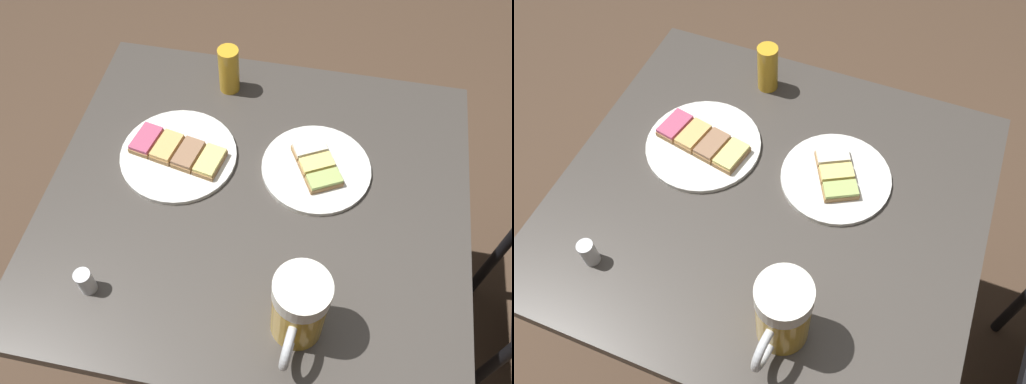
{
  "view_description": "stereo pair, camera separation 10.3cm",
  "coord_description": "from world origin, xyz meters",
  "views": [
    {
      "loc": [
        -0.11,
        0.56,
        1.58
      ],
      "look_at": [
        0.0,
        0.0,
        0.73
      ],
      "focal_mm": 37.64,
      "sensor_mm": 36.0,
      "label": 1
    },
    {
      "loc": [
        -0.21,
        0.53,
        1.58
      ],
      "look_at": [
        0.0,
        0.0,
        0.73
      ],
      "focal_mm": 37.64,
      "sensor_mm": 36.0,
      "label": 2
    }
  ],
  "objects": [
    {
      "name": "cafe_table",
      "position": [
        0.0,
        0.0,
        0.56
      ],
      "size": [
        0.82,
        0.76,
        0.71
      ],
      "color": "black",
      "rests_on": "ground_plane"
    },
    {
      "name": "beer_mug",
      "position": [
        -0.12,
        0.24,
        0.79
      ],
      "size": [
        0.09,
        0.14,
        0.16
      ],
      "color": "gold",
      "rests_on": "cafe_table"
    },
    {
      "name": "salt_shaker",
      "position": [
        0.25,
        0.24,
        0.73
      ],
      "size": [
        0.03,
        0.03,
        0.05
      ],
      "primitive_type": "cylinder",
      "color": "silver",
      "rests_on": "cafe_table"
    },
    {
      "name": "plate_far",
      "position": [
        -0.11,
        -0.09,
        0.71
      ],
      "size": [
        0.22,
        0.22,
        0.03
      ],
      "color": "white",
      "rests_on": "cafe_table"
    },
    {
      "name": "plate_near",
      "position": [
        0.18,
        -0.07,
        0.72
      ],
      "size": [
        0.24,
        0.24,
        0.03
      ],
      "color": "white",
      "rests_on": "cafe_table"
    },
    {
      "name": "beer_glass_small",
      "position": [
        0.12,
        -0.28,
        0.76
      ],
      "size": [
        0.05,
        0.05,
        0.11
      ],
      "primitive_type": "cylinder",
      "color": "gold",
      "rests_on": "cafe_table"
    },
    {
      "name": "ground_plane",
      "position": [
        0.0,
        0.0,
        0.0
      ],
      "size": [
        6.0,
        6.0,
        0.0
      ],
      "primitive_type": "plane",
      "color": "#4C3828"
    }
  ]
}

